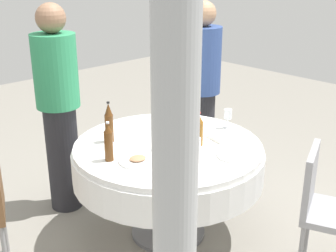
{
  "coord_description": "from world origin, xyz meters",
  "views": [
    {
      "loc": [
        -2.02,
        -2.11,
        1.98
      ],
      "look_at": [
        0.0,
        0.0,
        0.88
      ],
      "focal_mm": 47.7,
      "sensor_mm": 36.0,
      "label": 1
    }
  ],
  "objects": [
    {
      "name": "dining_table",
      "position": [
        0.0,
        0.0,
        0.59
      ],
      "size": [
        1.37,
        1.37,
        0.74
      ],
      "color": "white",
      "rests_on": "ground_plane"
    },
    {
      "name": "bottle_clear_right",
      "position": [
        0.03,
        -0.03,
        0.87
      ],
      "size": [
        0.06,
        0.06,
        0.27
      ],
      "color": "silver",
      "rests_on": "dining_table"
    },
    {
      "name": "bottle_brown_east",
      "position": [
        -0.27,
        0.32,
        0.88
      ],
      "size": [
        0.06,
        0.06,
        0.3
      ],
      "color": "#593314",
      "rests_on": "dining_table"
    },
    {
      "name": "wine_glass_inner",
      "position": [
        0.14,
        0.14,
        0.83
      ],
      "size": [
        0.07,
        0.07,
        0.13
      ],
      "color": "white",
      "rests_on": "dining_table"
    },
    {
      "name": "wine_glass_rear",
      "position": [
        -0.05,
        -0.31,
        0.85
      ],
      "size": [
        0.08,
        0.08,
        0.15
      ],
      "color": "white",
      "rests_on": "dining_table"
    },
    {
      "name": "plate_left",
      "position": [
        0.18,
        -0.47,
        0.75
      ],
      "size": [
        0.26,
        0.26,
        0.02
      ],
      "color": "white",
      "rests_on": "dining_table"
    },
    {
      "name": "chair_far",
      "position": [
        0.41,
        -1.01,
        0.52
      ],
      "size": [
        0.52,
        0.52,
        0.87
      ],
      "rotation": [
        0.0,
        0.0,
        3.53
      ],
      "color": "#99999E",
      "rests_on": "ground_plane"
    },
    {
      "name": "ground_plane",
      "position": [
        0.0,
        0.0,
        0.0
      ],
      "size": [
        10.0,
        10.0,
        0.0
      ],
      "primitive_type": "plane",
      "color": "gray"
    },
    {
      "name": "person_front",
      "position": [
        0.95,
        0.54,
        0.86
      ],
      "size": [
        0.34,
        0.34,
        1.64
      ],
      "rotation": [
        0.0,
        0.0,
        -1.05
      ],
      "color": "#26262B",
      "rests_on": "ground_plane"
    },
    {
      "name": "bottle_amber_south",
      "position": [
        0.14,
        -0.16,
        0.85
      ],
      "size": [
        0.07,
        0.07,
        0.25
      ],
      "color": "#8C5619",
      "rests_on": "dining_table"
    },
    {
      "name": "bottle_brown_front",
      "position": [
        -0.47,
        0.07,
        0.86
      ],
      "size": [
        0.06,
        0.06,
        0.27
      ],
      "color": "#593314",
      "rests_on": "dining_table"
    },
    {
      "name": "spoon_front",
      "position": [
        -0.46,
        0.29,
        0.74
      ],
      "size": [
        0.14,
        0.14,
        0.0
      ],
      "primitive_type": "cube",
      "rotation": [
        0.0,
        0.0,
        0.77
      ],
      "color": "silver",
      "rests_on": "dining_table"
    },
    {
      "name": "plate_near",
      "position": [
        -0.35,
        -0.08,
        0.75
      ],
      "size": [
        0.25,
        0.25,
        0.04
      ],
      "color": "white",
      "rests_on": "dining_table"
    },
    {
      "name": "plate_north",
      "position": [
        -0.23,
        -0.37,
        0.75
      ],
      "size": [
        0.23,
        0.23,
        0.04
      ],
      "color": "white",
      "rests_on": "dining_table"
    },
    {
      "name": "plate_outer",
      "position": [
        0.4,
        0.25,
        0.75
      ],
      "size": [
        0.25,
        0.25,
        0.04
      ],
      "color": "white",
      "rests_on": "dining_table"
    },
    {
      "name": "bottle_dark_green_rear",
      "position": [
        -0.05,
        -0.07,
        0.86
      ],
      "size": [
        0.07,
        0.07,
        0.27
      ],
      "color": "#194728",
      "rests_on": "dining_table"
    },
    {
      "name": "folded_napkin",
      "position": [
        0.36,
        -0.2,
        0.75
      ],
      "size": [
        0.21,
        0.21,
        0.02
      ],
      "primitive_type": "cube",
      "rotation": [
        0.0,
        0.0,
        -0.2
      ],
      "color": "white",
      "rests_on": "dining_table"
    },
    {
      "name": "wine_glass_south",
      "position": [
        0.55,
        -0.09,
        0.85
      ],
      "size": [
        0.06,
        0.06,
        0.15
      ],
      "color": "white",
      "rests_on": "dining_table"
    },
    {
      "name": "person_east",
      "position": [
        -0.34,
        0.89,
        0.89
      ],
      "size": [
        0.34,
        0.34,
        1.68
      ],
      "rotation": [
        0.0,
        0.0,
        0.36
      ],
      "color": "#26262B",
      "rests_on": "ground_plane"
    }
  ]
}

